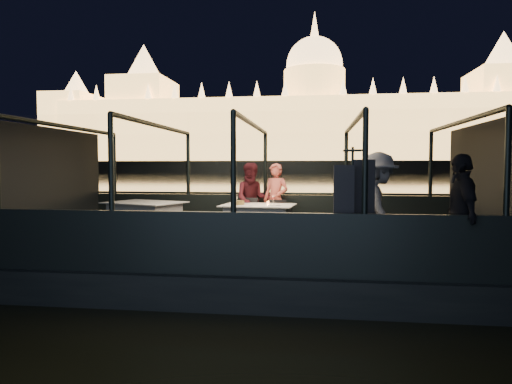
# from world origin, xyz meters

# --- Properties ---
(river_water) EXTENTS (500.00, 500.00, 0.00)m
(river_water) POSITION_xyz_m (0.00, 80.00, 0.00)
(river_water) COLOR black
(river_water) RESTS_ON ground
(boat_hull) EXTENTS (8.60, 4.40, 1.00)m
(boat_hull) POSITION_xyz_m (0.00, 0.00, 0.00)
(boat_hull) COLOR black
(boat_hull) RESTS_ON river_water
(boat_deck) EXTENTS (8.00, 4.00, 0.04)m
(boat_deck) POSITION_xyz_m (0.00, 0.00, 0.48)
(boat_deck) COLOR black
(boat_deck) RESTS_ON boat_hull
(gunwale_port) EXTENTS (8.00, 0.08, 0.90)m
(gunwale_port) POSITION_xyz_m (0.00, 2.00, 0.95)
(gunwale_port) COLOR black
(gunwale_port) RESTS_ON boat_deck
(gunwale_starboard) EXTENTS (8.00, 0.08, 0.90)m
(gunwale_starboard) POSITION_xyz_m (0.00, -2.00, 0.95)
(gunwale_starboard) COLOR black
(gunwale_starboard) RESTS_ON boat_deck
(cabin_glass_port) EXTENTS (8.00, 0.02, 1.40)m
(cabin_glass_port) POSITION_xyz_m (0.00, 2.00, 2.10)
(cabin_glass_port) COLOR #99B2B2
(cabin_glass_port) RESTS_ON gunwale_port
(cabin_glass_starboard) EXTENTS (8.00, 0.02, 1.40)m
(cabin_glass_starboard) POSITION_xyz_m (0.00, -2.00, 2.10)
(cabin_glass_starboard) COLOR #99B2B2
(cabin_glass_starboard) RESTS_ON gunwale_starboard
(cabin_roof_glass) EXTENTS (8.00, 4.00, 0.02)m
(cabin_roof_glass) POSITION_xyz_m (0.00, 0.00, 2.80)
(cabin_roof_glass) COLOR #99B2B2
(cabin_roof_glass) RESTS_ON boat_deck
(end_wall_fore) EXTENTS (0.02, 4.00, 2.30)m
(end_wall_fore) POSITION_xyz_m (-4.00, 0.00, 1.65)
(end_wall_fore) COLOR black
(end_wall_fore) RESTS_ON boat_deck
(end_wall_aft) EXTENTS (0.02, 4.00, 2.30)m
(end_wall_aft) POSITION_xyz_m (4.00, 0.00, 1.65)
(end_wall_aft) COLOR black
(end_wall_aft) RESTS_ON boat_deck
(canopy_ribs) EXTENTS (8.00, 4.00, 2.30)m
(canopy_ribs) POSITION_xyz_m (0.00, 0.00, 1.65)
(canopy_ribs) COLOR black
(canopy_ribs) RESTS_ON boat_deck
(embankment) EXTENTS (400.00, 140.00, 6.00)m
(embankment) POSITION_xyz_m (0.00, 210.00, 1.00)
(embankment) COLOR #423D33
(embankment) RESTS_ON ground
(parliament_building) EXTENTS (220.00, 32.00, 60.00)m
(parliament_building) POSITION_xyz_m (0.00, 175.00, 29.00)
(parliament_building) COLOR #F2D18C
(parliament_building) RESTS_ON embankment
(dining_table_central) EXTENTS (1.54, 1.17, 0.77)m
(dining_table_central) POSITION_xyz_m (-0.02, 0.89, 0.89)
(dining_table_central) COLOR silver
(dining_table_central) RESTS_ON boat_deck
(dining_table_aft) EXTENTS (1.80, 1.55, 0.80)m
(dining_table_aft) POSITION_xyz_m (-2.42, 0.86, 0.89)
(dining_table_aft) COLOR white
(dining_table_aft) RESTS_ON boat_deck
(chair_port_left) EXTENTS (0.50, 0.50, 0.85)m
(chair_port_left) POSITION_xyz_m (-0.30, 1.34, 0.95)
(chair_port_left) COLOR black
(chair_port_left) RESTS_ON boat_deck
(chair_port_right) EXTENTS (0.45, 0.45, 0.81)m
(chair_port_right) POSITION_xyz_m (0.32, 1.34, 0.95)
(chair_port_right) COLOR black
(chair_port_right) RESTS_ON boat_deck
(coat_stand) EXTENTS (0.58, 0.51, 1.81)m
(coat_stand) POSITION_xyz_m (1.65, -1.75, 1.40)
(coat_stand) COLOR black
(coat_stand) RESTS_ON boat_deck
(person_woman_coral) EXTENTS (0.69, 0.58, 1.61)m
(person_woman_coral) POSITION_xyz_m (0.27, 1.61, 1.25)
(person_woman_coral) COLOR #D15C4C
(person_woman_coral) RESTS_ON boat_deck
(person_man_maroon) EXTENTS (0.86, 0.71, 1.62)m
(person_man_maroon) POSITION_xyz_m (-0.24, 1.61, 1.25)
(person_man_maroon) COLOR #401118
(person_man_maroon) RESTS_ON boat_deck
(passenger_stripe) EXTENTS (0.82, 1.23, 1.76)m
(passenger_stripe) POSITION_xyz_m (2.08, -1.12, 1.35)
(passenger_stripe) COLOR white
(passenger_stripe) RESTS_ON boat_deck
(passenger_dark) EXTENTS (0.44, 1.02, 1.72)m
(passenger_dark) POSITION_xyz_m (3.14, -1.65, 1.35)
(passenger_dark) COLOR black
(passenger_dark) RESTS_ON boat_deck
(wine_bottle) EXTENTS (0.07, 0.07, 0.31)m
(wine_bottle) POSITION_xyz_m (-0.49, 0.59, 1.42)
(wine_bottle) COLOR #123317
(wine_bottle) RESTS_ON dining_table_central
(bread_basket) EXTENTS (0.30, 0.30, 0.09)m
(bread_basket) POSITION_xyz_m (-0.41, 0.84, 1.31)
(bread_basket) COLOR olive
(bread_basket) RESTS_ON dining_table_central
(amber_candle) EXTENTS (0.05, 0.05, 0.07)m
(amber_candle) POSITION_xyz_m (0.18, 0.85, 1.31)
(amber_candle) COLOR #FC8E3F
(amber_candle) RESTS_ON dining_table_central
(plate_near) EXTENTS (0.28, 0.28, 0.02)m
(plate_near) POSITION_xyz_m (0.32, 0.68, 1.27)
(plate_near) COLOR silver
(plate_near) RESTS_ON dining_table_central
(plate_far) EXTENTS (0.35, 0.35, 0.02)m
(plate_far) POSITION_xyz_m (-0.29, 0.98, 1.27)
(plate_far) COLOR white
(plate_far) RESTS_ON dining_table_central
(wine_glass_white) EXTENTS (0.07, 0.07, 0.19)m
(wine_glass_white) POSITION_xyz_m (-0.41, 0.55, 1.36)
(wine_glass_white) COLOR silver
(wine_glass_white) RESTS_ON dining_table_central
(wine_glass_red) EXTENTS (0.07, 0.07, 0.18)m
(wine_glass_red) POSITION_xyz_m (0.29, 0.91, 1.36)
(wine_glass_red) COLOR silver
(wine_glass_red) RESTS_ON dining_table_central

